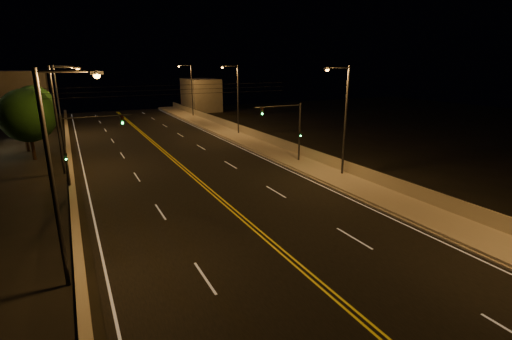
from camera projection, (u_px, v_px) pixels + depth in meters
name	position (u px, v px, depth m)	size (l,w,h in m)	color
road	(220.00, 199.00, 27.43)	(18.00, 120.00, 0.02)	black
sidewalk	(336.00, 178.00, 32.09)	(3.60, 120.00, 0.30)	#9E9484
curb	(318.00, 181.00, 31.30)	(0.14, 120.00, 0.15)	#9E9484
parapet_wall	(351.00, 168.00, 32.63)	(0.30, 120.00, 1.00)	gray
jersey_barrier	(75.00, 218.00, 23.13)	(0.45, 120.00, 0.73)	gray
distant_building_right	(201.00, 95.00, 78.76)	(6.00, 10.00, 6.61)	gray
distant_building_left	(24.00, 94.00, 68.12)	(8.00, 8.00, 8.44)	gray
parapet_rail	(352.00, 162.00, 32.48)	(0.06, 0.06, 120.00)	black
lane_markings	(220.00, 199.00, 27.36)	(17.32, 116.00, 0.00)	silver
streetlight_1	(343.00, 115.00, 31.31)	(2.55, 0.28, 9.52)	#2D2D33
streetlight_2	(236.00, 96.00, 50.44)	(2.55, 0.28, 9.52)	#2D2D33
streetlight_3	(190.00, 87.00, 68.24)	(2.55, 0.28, 9.52)	#2D2D33
streetlight_4	(57.00, 168.00, 15.42)	(2.55, 0.28, 9.52)	#2D2D33
streetlight_5	(59.00, 113.00, 32.49)	(2.55, 0.28, 9.52)	#2D2D33
streetlight_6	(60.00, 96.00, 50.07)	(2.55, 0.28, 9.52)	#2D2D33
traffic_signal_right	(291.00, 126.00, 36.03)	(5.11, 0.31, 6.02)	#2D2D33
traffic_signal_left	(79.00, 144.00, 27.86)	(5.11, 0.31, 6.02)	#2D2D33
overhead_wires	(179.00, 90.00, 33.53)	(22.00, 0.03, 0.83)	black
tree_0	(28.00, 116.00, 37.45)	(5.40, 5.40, 7.31)	black
tree_1	(22.00, 117.00, 41.46)	(4.64, 4.64, 6.29)	black
tree_2	(34.00, 104.00, 50.80)	(5.06, 5.06, 6.86)	black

